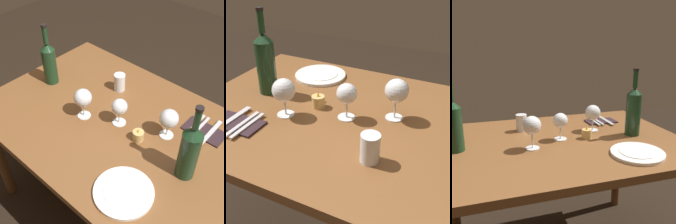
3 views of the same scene
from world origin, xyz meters
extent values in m
cube|color=brown|center=(0.00, 0.00, 0.72)|extent=(1.30, 0.90, 0.04)
cylinder|color=brown|center=(0.58, -0.38, 0.35)|extent=(0.06, 0.06, 0.70)
cylinder|color=white|center=(-0.14, -0.07, 0.74)|extent=(0.07, 0.07, 0.00)
cylinder|color=white|center=(-0.14, -0.07, 0.78)|extent=(0.01, 0.01, 0.07)
sphere|color=white|center=(-0.14, -0.07, 0.85)|extent=(0.09, 0.09, 0.09)
cylinder|color=#510A14|center=(-0.14, -0.07, 0.85)|extent=(0.07, 0.07, 0.03)
cylinder|color=white|center=(0.02, 0.01, 0.74)|extent=(0.07, 0.07, 0.00)
cylinder|color=white|center=(0.02, 0.01, 0.78)|extent=(0.01, 0.01, 0.07)
sphere|color=white|center=(0.02, 0.01, 0.84)|extent=(0.08, 0.08, 0.08)
cylinder|color=#510A14|center=(0.02, 0.01, 0.84)|extent=(0.06, 0.06, 0.02)
cylinder|color=white|center=(0.24, 0.09, 0.74)|extent=(0.07, 0.07, 0.00)
cylinder|color=white|center=(0.24, 0.09, 0.78)|extent=(0.01, 0.01, 0.07)
sphere|color=white|center=(0.24, 0.09, 0.85)|extent=(0.09, 0.09, 0.09)
cylinder|color=#510A14|center=(0.24, 0.09, 0.84)|extent=(0.07, 0.07, 0.02)
cylinder|color=#19381E|center=(0.42, -0.04, 0.85)|extent=(0.08, 0.08, 0.22)
cone|color=#19381E|center=(0.42, -0.04, 0.98)|extent=(0.08, 0.08, 0.03)
cylinder|color=#19381E|center=(0.42, -0.04, 1.04)|extent=(0.03, 0.03, 0.09)
cylinder|color=black|center=(0.42, -0.04, 1.09)|extent=(0.03, 0.03, 0.01)
cylinder|color=white|center=(-0.15, 0.21, 0.79)|extent=(0.06, 0.06, 0.10)
cylinder|color=silver|center=(-0.15, 0.21, 0.76)|extent=(0.05, 0.05, 0.04)
cylinder|color=#DBB266|center=(0.16, -0.02, 0.76)|extent=(0.05, 0.05, 0.05)
cylinder|color=white|center=(0.16, -0.02, 0.76)|extent=(0.04, 0.04, 0.03)
cone|color=#F99E2D|center=(0.16, -0.02, 0.80)|extent=(0.01, 0.01, 0.02)
cylinder|color=white|center=(0.30, -0.28, 0.75)|extent=(0.24, 0.24, 0.01)
cylinder|color=white|center=(0.30, -0.28, 0.76)|extent=(0.16, 0.16, 0.00)
cube|color=#2D1E23|center=(0.36, 0.23, 0.74)|extent=(0.19, 0.11, 0.01)
cube|color=silver|center=(0.33, 0.23, 0.75)|extent=(0.02, 0.18, 0.00)
cube|color=silver|center=(0.31, 0.23, 0.75)|extent=(0.02, 0.18, 0.00)
cube|color=silver|center=(0.39, 0.23, 0.75)|extent=(0.02, 0.21, 0.00)
camera|label=1|loc=(0.72, -0.82, 1.78)|focal=49.81mm
camera|label=2|loc=(-0.42, 0.95, 1.37)|focal=51.64mm
camera|label=3|loc=(-0.33, -1.18, 1.21)|focal=40.47mm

